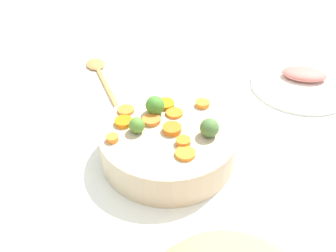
% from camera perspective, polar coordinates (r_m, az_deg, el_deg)
% --- Properties ---
extents(tabletop, '(2.40, 2.40, 0.02)m').
position_cam_1_polar(tabletop, '(0.79, 0.36, -7.39)').
color(tabletop, white).
rests_on(tabletop, ground).
extents(serving_bowl_carrots, '(0.29, 0.29, 0.08)m').
position_cam_1_polar(serving_bowl_carrots, '(0.79, 0.00, -2.69)').
color(serving_bowl_carrots, '#BDAB8C').
rests_on(serving_bowl_carrots, tabletop).
extents(carrot_slice_0, '(0.05, 0.05, 0.01)m').
position_cam_1_polar(carrot_slice_0, '(0.71, 2.66, -4.25)').
color(carrot_slice_0, orange).
rests_on(carrot_slice_0, serving_bowl_carrots).
extents(carrot_slice_1, '(0.06, 0.06, 0.01)m').
position_cam_1_polar(carrot_slice_1, '(0.83, -0.40, 3.40)').
color(carrot_slice_1, orange).
rests_on(carrot_slice_1, serving_bowl_carrots).
extents(carrot_slice_2, '(0.03, 0.03, 0.01)m').
position_cam_1_polar(carrot_slice_2, '(0.74, -8.54, -1.88)').
color(carrot_slice_2, orange).
rests_on(carrot_slice_2, serving_bowl_carrots).
extents(carrot_slice_3, '(0.04, 0.04, 0.01)m').
position_cam_1_polar(carrot_slice_3, '(0.82, -6.49, 2.43)').
color(carrot_slice_3, orange).
rests_on(carrot_slice_3, serving_bowl_carrots).
extents(carrot_slice_4, '(0.05, 0.05, 0.01)m').
position_cam_1_polar(carrot_slice_4, '(0.78, -2.56, 0.94)').
color(carrot_slice_4, orange).
rests_on(carrot_slice_4, serving_bowl_carrots).
extents(carrot_slice_5, '(0.03, 0.03, 0.01)m').
position_cam_1_polar(carrot_slice_5, '(0.73, 2.34, -2.42)').
color(carrot_slice_5, orange).
rests_on(carrot_slice_5, serving_bowl_carrots).
extents(carrot_slice_6, '(0.05, 0.05, 0.01)m').
position_cam_1_polar(carrot_slice_6, '(0.76, 0.62, -0.45)').
color(carrot_slice_6, orange).
rests_on(carrot_slice_6, serving_bowl_carrots).
extents(carrot_slice_7, '(0.03, 0.03, 0.01)m').
position_cam_1_polar(carrot_slice_7, '(0.83, 5.32, 3.44)').
color(carrot_slice_7, orange).
rests_on(carrot_slice_7, serving_bowl_carrots).
extents(carrot_slice_8, '(0.05, 0.05, 0.01)m').
position_cam_1_polar(carrot_slice_8, '(0.78, -6.82, 0.65)').
color(carrot_slice_8, orange).
rests_on(carrot_slice_8, serving_bowl_carrots).
extents(carrot_slice_9, '(0.05, 0.05, 0.01)m').
position_cam_1_polar(carrot_slice_9, '(0.80, 0.99, 2.00)').
color(carrot_slice_9, orange).
rests_on(carrot_slice_9, serving_bowl_carrots).
extents(brussels_sprout_0, '(0.04, 0.04, 0.04)m').
position_cam_1_polar(brussels_sprout_0, '(0.74, 6.38, -0.27)').
color(brussels_sprout_0, '#4A7037').
rests_on(brussels_sprout_0, serving_bowl_carrots).
extents(brussels_sprout_1, '(0.03, 0.03, 0.03)m').
position_cam_1_polar(brussels_sprout_1, '(0.75, -4.82, 0.13)').
color(brussels_sprout_1, '#52842F').
rests_on(brussels_sprout_1, serving_bowl_carrots).
extents(brussels_sprout_2, '(0.04, 0.04, 0.04)m').
position_cam_1_polar(brussels_sprout_2, '(0.80, -2.01, 3.19)').
color(brussels_sprout_2, '#43802C').
rests_on(brussels_sprout_2, serving_bowl_carrots).
extents(wooden_spoon, '(0.08, 0.32, 0.01)m').
position_cam_1_polar(wooden_spoon, '(1.11, -10.47, 8.12)').
color(wooden_spoon, '#BD7C44').
rests_on(wooden_spoon, tabletop).
extents(ham_plate, '(0.27, 0.27, 0.01)m').
position_cam_1_polar(ham_plate, '(1.09, 19.62, 5.86)').
color(ham_plate, white).
rests_on(ham_plate, tabletop).
extents(ham_slice_main, '(0.14, 0.12, 0.03)m').
position_cam_1_polar(ham_slice_main, '(1.11, 20.20, 7.52)').
color(ham_slice_main, '#CB6E66').
rests_on(ham_slice_main, ham_plate).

